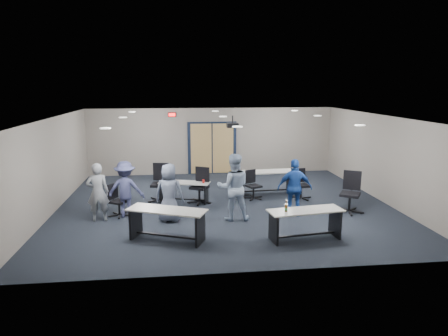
{
  "coord_description": "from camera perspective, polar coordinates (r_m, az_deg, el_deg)",
  "views": [
    {
      "loc": [
        -1.38,
        -11.7,
        3.64
      ],
      "look_at": [
        -0.06,
        -0.3,
        1.23
      ],
      "focal_mm": 32.0,
      "sensor_mm": 36.0,
      "label": 1
    }
  ],
  "objects": [
    {
      "name": "table_front_right",
      "position": [
        9.75,
        11.49,
        -7.14
      ],
      "size": [
        1.85,
        0.82,
        1.0
      ],
      "rotation": [
        0.0,
        0.0,
        0.13
      ],
      "color": "#A3A199",
      "rests_on": "floor"
    },
    {
      "name": "left_wall",
      "position": [
        12.46,
        -23.38,
        0.3
      ],
      "size": [
        0.04,
        9.0,
        2.7
      ],
      "primitive_type": "cube",
      "color": "gray",
      "rests_on": "floor"
    },
    {
      "name": "person_lightblue",
      "position": [
        10.79,
        1.36,
        -2.75
      ],
      "size": [
        0.91,
        0.72,
        1.83
      ],
      "primitive_type": "imported",
      "rotation": [
        0.0,
        0.0,
        3.11
      ],
      "color": "#A0B5D3",
      "rests_on": "floor"
    },
    {
      "name": "double_door",
      "position": [
        16.42,
        -1.71,
        2.8
      ],
      "size": [
        2.0,
        0.07,
        2.2
      ],
      "color": "black",
      "rests_on": "back_wall"
    },
    {
      "name": "ceiling",
      "position": [
        11.81,
        0.11,
        7.32
      ],
      "size": [
        10.0,
        9.0,
        0.04
      ],
      "primitive_type": "cube",
      "color": "silver",
      "rests_on": "back_wall"
    },
    {
      "name": "floor",
      "position": [
        12.33,
        0.11,
        -5.29
      ],
      "size": [
        10.0,
        10.0,
        0.0
      ],
      "primitive_type": "plane",
      "color": "black",
      "rests_on": "ground"
    },
    {
      "name": "front_wall",
      "position": [
        7.67,
        4.06,
        -5.5
      ],
      "size": [
        10.0,
        0.04,
        2.7
      ],
      "primitive_type": "cube",
      "color": "gray",
      "rests_on": "floor"
    },
    {
      "name": "table_back_left",
      "position": [
        12.59,
        -5.65,
        -2.9
      ],
      "size": [
        1.66,
        0.94,
        0.75
      ],
      "rotation": [
        0.0,
        0.0,
        -0.28
      ],
      "color": "#A3A199",
      "rests_on": "floor"
    },
    {
      "name": "chair_back_a",
      "position": [
        12.71,
        -9.15,
        -2.13
      ],
      "size": [
        0.85,
        0.85,
        1.19
      ],
      "primitive_type": null,
      "rotation": [
        0.0,
        0.0,
        -0.14
      ],
      "color": "black",
      "rests_on": "floor"
    },
    {
      "name": "person_back",
      "position": [
        11.41,
        -13.89,
        -2.95
      ],
      "size": [
        1.03,
        0.61,
        1.58
      ],
      "primitive_type": "imported",
      "rotation": [
        0.0,
        0.0,
        3.11
      ],
      "color": "#3C406C",
      "rests_on": "floor"
    },
    {
      "name": "ceiling_can_lights",
      "position": [
        12.06,
        -0.03,
        7.27
      ],
      "size": [
        6.24,
        5.74,
        0.02
      ],
      "primitive_type": null,
      "color": "silver",
      "rests_on": "ceiling"
    },
    {
      "name": "chair_back_d",
      "position": [
        13.07,
        11.01,
        -2.3
      ],
      "size": [
        0.69,
        0.69,
        0.97
      ],
      "primitive_type": null,
      "rotation": [
        0.0,
        0.0,
        0.13
      ],
      "color": "black",
      "rests_on": "floor"
    },
    {
      "name": "exit_sign",
      "position": [
        16.19,
        -7.44,
        7.57
      ],
      "size": [
        0.32,
        0.07,
        0.18
      ],
      "color": "black",
      "rests_on": "back_wall"
    },
    {
      "name": "chair_loose_right",
      "position": [
        12.01,
        17.58,
        -3.38
      ],
      "size": [
        1.03,
        1.03,
        1.19
      ],
      "primitive_type": null,
      "rotation": [
        0.0,
        0.0,
        -0.56
      ],
      "color": "black",
      "rests_on": "floor"
    },
    {
      "name": "right_wall",
      "position": [
        13.52,
        21.67,
        1.28
      ],
      "size": [
        0.04,
        9.0,
        2.7
      ],
      "primitive_type": "cube",
      "color": "gray",
      "rests_on": "floor"
    },
    {
      "name": "person_plaid",
      "position": [
        10.78,
        -7.83,
        -3.53
      ],
      "size": [
        0.87,
        0.67,
        1.59
      ],
      "primitive_type": "imported",
      "rotation": [
        0.0,
        0.0,
        2.91
      ],
      "color": "slate",
      "rests_on": "floor"
    },
    {
      "name": "chair_back_c",
      "position": [
        12.88,
        4.26,
        -2.43
      ],
      "size": [
        0.77,
        0.77,
        0.93
      ],
      "primitive_type": null,
      "rotation": [
        0.0,
        0.0,
        0.42
      ],
      "color": "black",
      "rests_on": "floor"
    },
    {
      "name": "back_wall",
      "position": [
        16.41,
        -1.73,
        3.86
      ],
      "size": [
        10.0,
        0.04,
        2.7
      ],
      "primitive_type": "cube",
      "color": "gray",
      "rests_on": "floor"
    },
    {
      "name": "person_gray",
      "position": [
        11.23,
        -17.58,
        -3.33
      ],
      "size": [
        0.62,
        0.44,
        1.6
      ],
      "primitive_type": "imported",
      "rotation": [
        0.0,
        0.0,
        3.25
      ],
      "color": "gray",
      "rests_on": "floor"
    },
    {
      "name": "chair_back_b",
      "position": [
        12.39,
        -3.55,
        -2.56
      ],
      "size": [
        0.95,
        0.95,
        1.11
      ],
      "primitive_type": null,
      "rotation": [
        0.0,
        0.0,
        -0.51
      ],
      "color": "black",
      "rests_on": "floor"
    },
    {
      "name": "table_back_right",
      "position": [
        13.54,
        6.04,
        -1.47
      ],
      "size": [
        1.94,
        0.76,
        0.77
      ],
      "rotation": [
        0.0,
        0.0,
        0.06
      ],
      "color": "#A3A199",
      "rests_on": "floor"
    },
    {
      "name": "person_navy",
      "position": [
        11.28,
        10.07,
        -2.82
      ],
      "size": [
        1.0,
        0.52,
        1.63
      ],
      "primitive_type": "imported",
      "rotation": [
        0.0,
        0.0,
        3.01
      ],
      "color": "#1C449B",
      "rests_on": "floor"
    },
    {
      "name": "chair_loose_left",
      "position": [
        11.57,
        -14.79,
        -4.48
      ],
      "size": [
        0.79,
        0.79,
        0.92
      ],
      "primitive_type": null,
      "rotation": [
        0.0,
        0.0,
        1.02
      ],
      "color": "black",
      "rests_on": "floor"
    },
    {
      "name": "table_front_left",
      "position": [
        9.59,
        -8.14,
        -7.24
      ],
      "size": [
        1.97,
        1.31,
        0.76
      ],
      "rotation": [
        0.0,
        0.0,
        -0.4
      ],
      "color": "#A3A199",
      "rests_on": "floor"
    },
    {
      "name": "ceiling_projector",
      "position": [
        12.37,
        1.23,
        6.15
      ],
      "size": [
        0.35,
        0.32,
        0.37
      ],
      "color": "black",
      "rests_on": "ceiling"
    }
  ]
}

